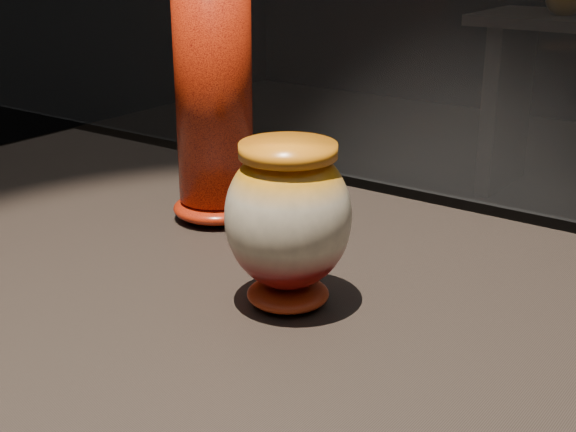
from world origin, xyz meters
name	(u,v)px	position (x,y,z in m)	size (l,w,h in m)	color
main_vase	(288,219)	(-0.15, -0.01, 1.00)	(0.16, 0.16, 0.19)	#6C0B09
tall_vase	(213,84)	(-0.40, 0.16, 1.10)	(0.17, 0.17, 0.40)	red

